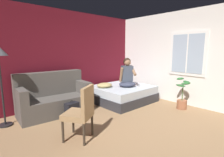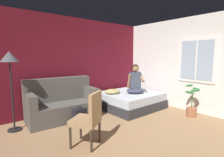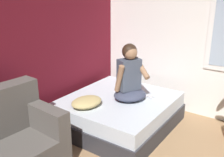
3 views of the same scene
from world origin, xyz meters
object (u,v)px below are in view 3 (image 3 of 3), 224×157
bed (119,112)px  cell_phone (150,97)px  throw_pillow (87,102)px  person_seated (130,78)px

bed → cell_phone: cell_phone is taller
throw_pillow → bed: bearing=-22.9°
person_seated → cell_phone: person_seated is taller
person_seated → cell_phone: size_ratio=6.08×
person_seated → throw_pillow: size_ratio=1.82×
bed → person_seated: bearing=-69.0°
person_seated → throw_pillow: 0.75m
bed → cell_phone: bearing=-49.5°
bed → throw_pillow: throw_pillow is taller
person_seated → throw_pillow: person_seated is taller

